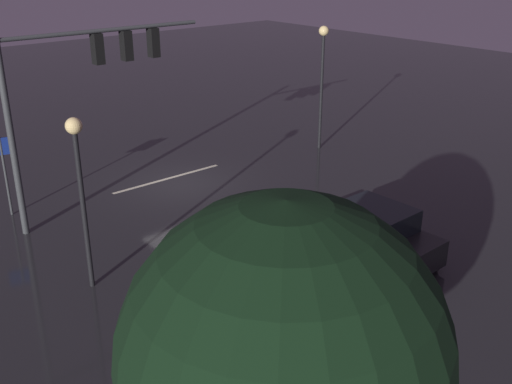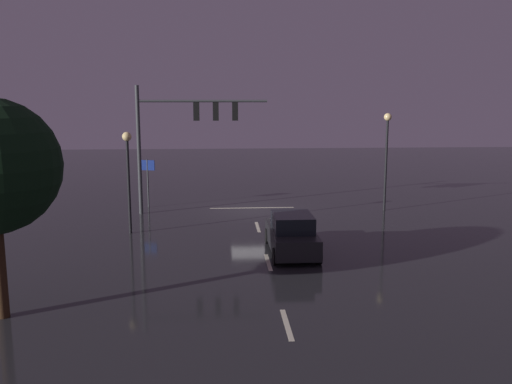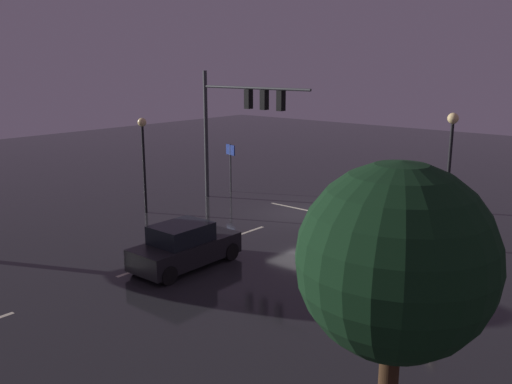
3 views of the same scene
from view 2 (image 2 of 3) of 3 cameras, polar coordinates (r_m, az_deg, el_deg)
name	(u,v)px [view 2 (image 2 of 3)]	position (r m, az deg, el deg)	size (l,w,h in m)	color
ground_plane	(253,211)	(31.23, -0.33, -2.00)	(80.00, 80.00, 0.00)	#232326
traffic_signal_assembly	(184,125)	(30.31, -7.57, 7.04)	(7.22, 0.47, 7.12)	#383A3D
lane_dash_far	(258,227)	(27.34, 0.18, -3.70)	(2.20, 0.16, 0.01)	beige
lane_dash_mid	(268,262)	(21.57, 1.30, -7.41)	(2.20, 0.16, 0.01)	beige
lane_dash_near	(287,324)	(15.96, 3.27, -13.76)	(2.20, 0.16, 0.01)	beige
stop_bar	(252,208)	(32.09, -0.43, -1.68)	(5.00, 0.16, 0.01)	beige
car_approaching	(292,235)	(22.63, 3.79, -4.51)	(1.93, 4.38, 1.70)	black
street_lamp_left_kerb	(387,144)	(31.75, 13.62, 4.97)	(0.44, 0.44, 5.60)	black
street_lamp_right_kerb	(128,163)	(26.19, -13.36, 3.04)	(0.44, 0.44, 4.87)	black
route_sign	(148,173)	(32.57, -11.37, 1.99)	(0.88, 0.30, 2.88)	#383A3D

